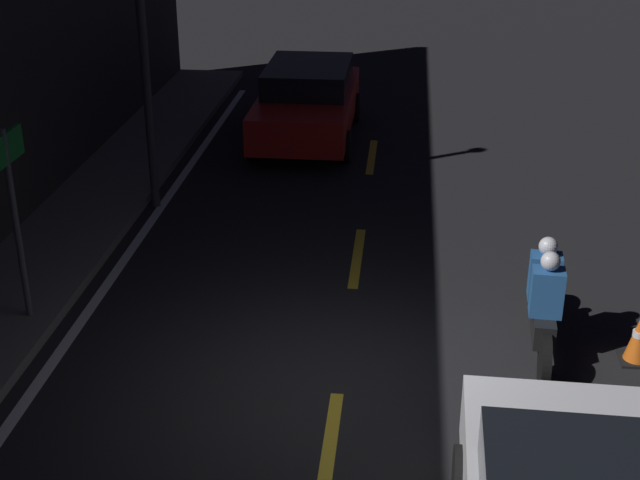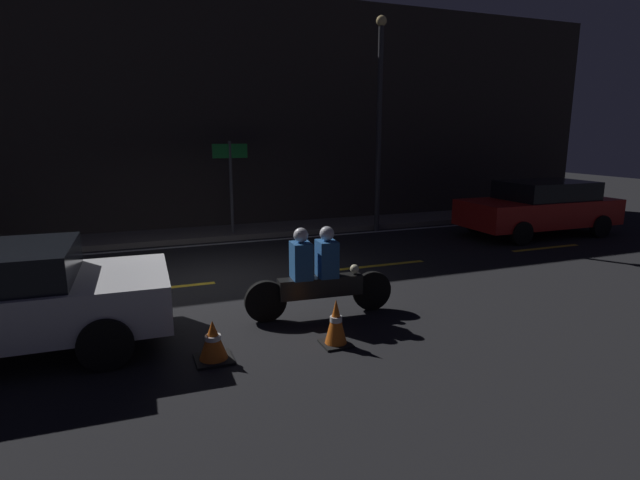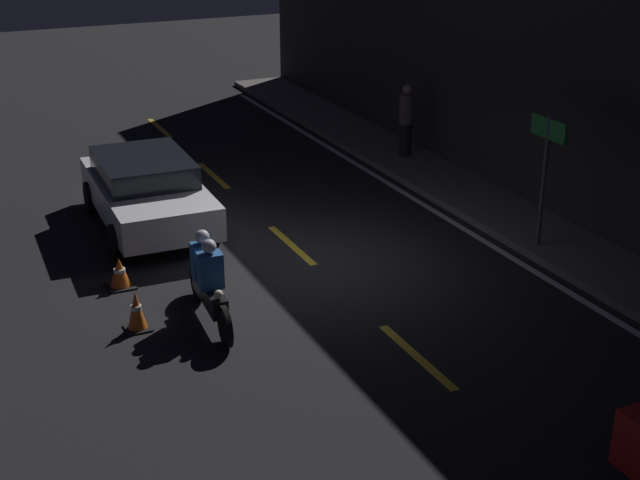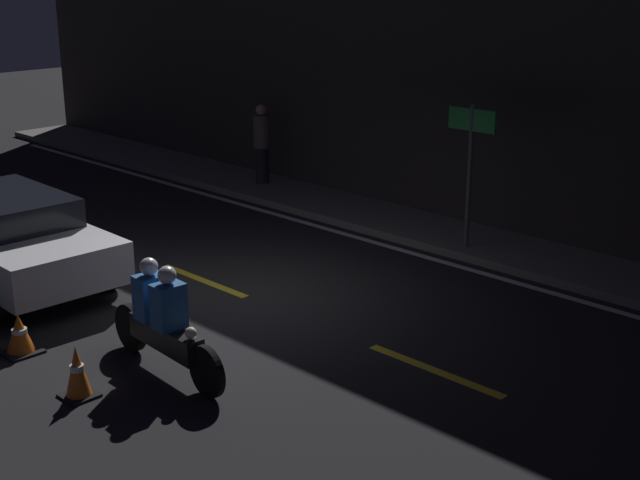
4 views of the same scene
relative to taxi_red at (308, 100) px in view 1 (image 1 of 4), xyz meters
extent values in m
plane|color=black|center=(-9.05, -1.35, -0.77)|extent=(56.00, 56.00, 0.00)
cube|color=gold|center=(-10.05, -1.35, -0.77)|extent=(2.00, 0.14, 0.01)
cube|color=gold|center=(-5.55, -1.35, -0.77)|extent=(2.00, 0.14, 0.01)
cube|color=gold|center=(-1.05, -1.35, -0.77)|extent=(2.00, 0.14, 0.01)
cube|color=silver|center=(-9.05, 1.98, -0.77)|extent=(25.20, 0.14, 0.01)
cube|color=red|center=(-0.05, 0.00, -0.13)|extent=(4.31, 1.81, 0.68)
cube|color=black|center=(0.16, 0.00, 0.45)|extent=(2.37, 1.62, 0.48)
cube|color=red|center=(2.07, -0.59, 0.04)|extent=(0.06, 0.20, 0.10)
cube|color=red|center=(2.07, 0.57, 0.04)|extent=(0.06, 0.20, 0.10)
cylinder|color=black|center=(-1.39, -0.87, -0.47)|extent=(0.60, 0.18, 0.60)
cylinder|color=black|center=(-1.39, 0.88, -0.47)|extent=(0.60, 0.18, 0.60)
cylinder|color=black|center=(1.28, -0.88, -0.47)|extent=(0.60, 0.18, 0.60)
cylinder|color=black|center=(1.28, 0.87, -0.47)|extent=(0.60, 0.18, 0.60)
cylinder|color=black|center=(-6.98, -3.70, -0.46)|extent=(0.63, 0.12, 0.62)
cylinder|color=black|center=(-8.67, -3.59, -0.46)|extent=(0.63, 0.14, 0.62)
cube|color=black|center=(-7.83, -3.64, -0.31)|extent=(1.31, 0.33, 0.30)
sphere|color=#F2EABF|center=(-7.28, -3.68, -0.08)|extent=(0.14, 0.14, 0.14)
cube|color=#265999|center=(-7.73, -3.65, 0.11)|extent=(0.30, 0.38, 0.55)
sphere|color=silver|center=(-7.73, -3.65, 0.50)|extent=(0.22, 0.22, 0.22)
cube|color=#265999|center=(-8.13, -3.62, 0.11)|extent=(0.30, 0.38, 0.55)
sphere|color=silver|center=(-8.13, -3.62, 0.50)|extent=(0.22, 0.22, 0.22)
cube|color=black|center=(-8.03, -4.73, -0.76)|extent=(0.38, 0.38, 0.03)
cone|color=orange|center=(-8.03, -4.73, -0.45)|extent=(0.29, 0.29, 0.60)
cylinder|color=white|center=(-8.03, -4.73, -0.42)|extent=(0.16, 0.16, 0.07)
cylinder|color=#4C4C51|center=(-7.92, 2.57, 0.56)|extent=(0.08, 0.08, 2.40)
cube|color=#198C33|center=(-7.92, 2.57, 1.51)|extent=(0.90, 0.05, 0.36)
cylinder|color=#333338|center=(-3.89, 2.08, 1.98)|extent=(0.14, 0.14, 5.50)
camera|label=1|loc=(-17.19, -1.98, 4.74)|focal=50.00mm
camera|label=2|loc=(-10.44, -10.39, 1.95)|focal=28.00mm
camera|label=3|loc=(3.87, -7.25, 5.57)|focal=50.00mm
camera|label=4|loc=(0.35, -9.31, 4.00)|focal=50.00mm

